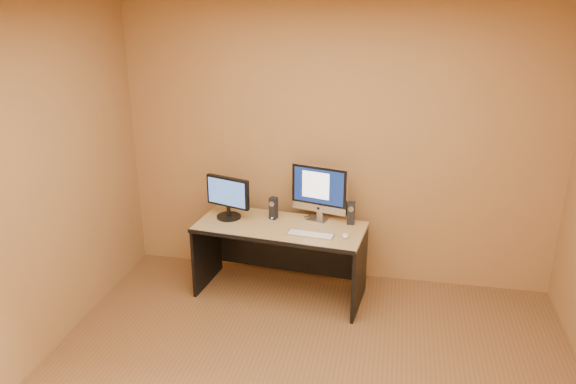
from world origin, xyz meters
name	(u,v)px	position (x,y,z in m)	size (l,w,h in m)	color
walls	(298,236)	(0.00, 0.00, 1.30)	(4.00, 4.00, 2.60)	olive
ceiling	(299,1)	(0.00, 0.00, 2.60)	(4.00, 4.00, 0.00)	white
desk	(280,260)	(-0.43, 1.50, 0.34)	(1.48, 0.65, 0.68)	tan
imac	(318,193)	(-0.12, 1.71, 0.94)	(0.53, 0.19, 0.51)	#B5B5B9
second_monitor	(228,198)	(-0.93, 1.59, 0.88)	(0.44, 0.22, 0.39)	black
speaker_left	(273,208)	(-0.52, 1.65, 0.78)	(0.06, 0.07, 0.20)	black
speaker_right	(351,213)	(0.18, 1.67, 0.78)	(0.06, 0.07, 0.20)	black
keyboard	(311,235)	(-0.13, 1.35, 0.69)	(0.40, 0.11, 0.02)	#BBBABF
mouse	(345,236)	(0.16, 1.37, 0.70)	(0.05, 0.09, 0.03)	silver
cable_a	(324,217)	(-0.07, 1.77, 0.69)	(0.01, 0.01, 0.20)	black
cable_b	(311,215)	(-0.20, 1.78, 0.69)	(0.01, 0.01, 0.17)	black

